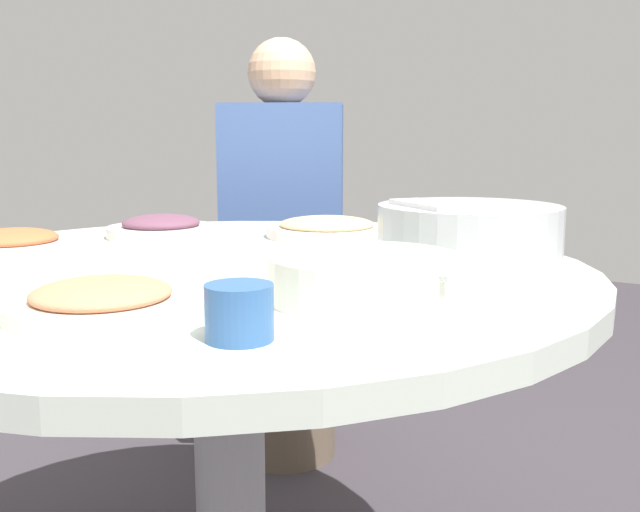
{
  "coord_description": "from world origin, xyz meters",
  "views": [
    {
      "loc": [
        0.68,
        -0.9,
        0.95
      ],
      "look_at": [
        0.16,
        0.03,
        0.77
      ],
      "focal_mm": 39.52,
      "sensor_mm": 36.0,
      "label": 1
    }
  ],
  "objects": [
    {
      "name": "dish_tofu_braise",
      "position": [
        -0.4,
        -0.1,
        0.76
      ],
      "size": [
        0.23,
        0.23,
        0.04
      ],
      "color": "white",
      "rests_on": "round_dining_table"
    },
    {
      "name": "diner_left",
      "position": [
        -0.4,
        0.8,
        0.78
      ],
      "size": [
        0.44,
        0.45,
        0.76
      ],
      "color": "#2D333D",
      "rests_on": "stool_for_diner_left"
    },
    {
      "name": "round_dining_table",
      "position": [
        0.0,
        0.0,
        0.63
      ],
      "size": [
        1.17,
        1.17,
        0.75
      ],
      "color": "#99999E",
      "rests_on": "ground"
    },
    {
      "name": "tea_cup_far",
      "position": [
        0.18,
        0.5,
        0.77
      ],
      "size": [
        0.07,
        0.07,
        0.05
      ],
      "primitive_type": "cylinder",
      "color": "silver",
      "rests_on": "round_dining_table"
    },
    {
      "name": "stool_for_diner_left",
      "position": [
        -0.4,
        0.8,
        0.23
      ],
      "size": [
        0.3,
        0.3,
        0.46
      ],
      "primitive_type": "cylinder",
      "color": "brown",
      "rests_on": "ground"
    },
    {
      "name": "dish_shrimp",
      "position": [
        0.07,
        -0.33,
        0.76
      ],
      "size": [
        0.22,
        0.22,
        0.04
      ],
      "color": "silver",
      "rests_on": "round_dining_table"
    },
    {
      "name": "rice_bowl",
      "position": [
        0.32,
        0.24,
        0.79
      ],
      "size": [
        0.31,
        0.31,
        0.1
      ],
      "color": "#B2B5BA",
      "rests_on": "round_dining_table"
    },
    {
      "name": "tea_cup_near",
      "position": [
        0.27,
        -0.33,
        0.77
      ],
      "size": [
        0.07,
        0.07,
        0.06
      ],
      "primitive_type": "cylinder",
      "color": "#315C99",
      "rests_on": "round_dining_table"
    },
    {
      "name": "dish_noodles",
      "position": [
        -0.01,
        0.36,
        0.76
      ],
      "size": [
        0.25,
        0.25,
        0.04
      ],
      "color": "silver",
      "rests_on": "round_dining_table"
    },
    {
      "name": "dish_eggplant",
      "position": [
        -0.31,
        0.19,
        0.76
      ],
      "size": [
        0.22,
        0.22,
        0.05
      ],
      "color": "silver",
      "rests_on": "round_dining_table"
    },
    {
      "name": "soup_bowl",
      "position": [
        0.3,
        -0.11,
        0.77
      ],
      "size": [
        0.26,
        0.25,
        0.06
      ],
      "color": "white",
      "rests_on": "round_dining_table"
    }
  ]
}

